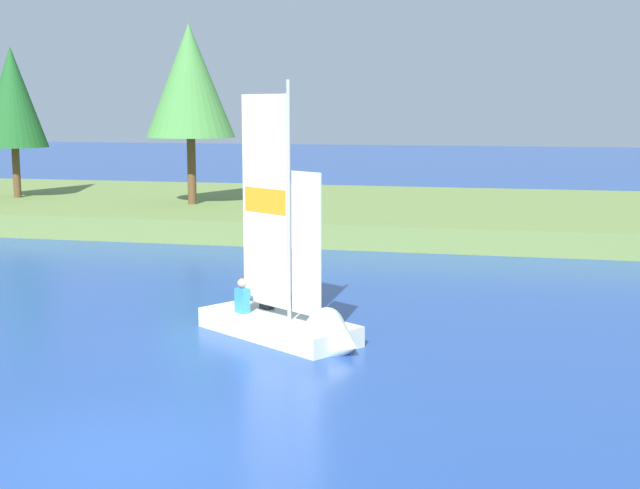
# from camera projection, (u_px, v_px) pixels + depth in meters

# --- Properties ---
(ground_plane) EXTENTS (200.00, 200.00, 0.00)m
(ground_plane) POSITION_uv_depth(u_px,v_px,m) (114.00, 460.00, 11.87)
(ground_plane) COLOR #234793
(shore_bank) EXTENTS (80.00, 14.75, 0.85)m
(shore_bank) POSITION_uv_depth(u_px,v_px,m) (390.00, 212.00, 36.22)
(shore_bank) COLOR olive
(shore_bank) RESTS_ON ground
(shoreline_tree_centre) EXTENTS (2.85, 2.85, 6.48)m
(shoreline_tree_centre) POSITION_uv_depth(u_px,v_px,m) (12.00, 97.00, 37.46)
(shoreline_tree_centre) COLOR brown
(shoreline_tree_centre) RESTS_ON shore_bank
(shoreline_tree_midright) EXTENTS (3.56, 3.56, 7.19)m
(shoreline_tree_midright) POSITION_uv_depth(u_px,v_px,m) (190.00, 81.00, 34.77)
(shoreline_tree_midright) COLOR brown
(shoreline_tree_midright) RESTS_ON shore_bank
(sailboat) EXTENTS (4.19, 3.38, 5.71)m
(sailboat) POSITION_uv_depth(u_px,v_px,m) (299.00, 323.00, 17.77)
(sailboat) COLOR silver
(sailboat) RESTS_ON ground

